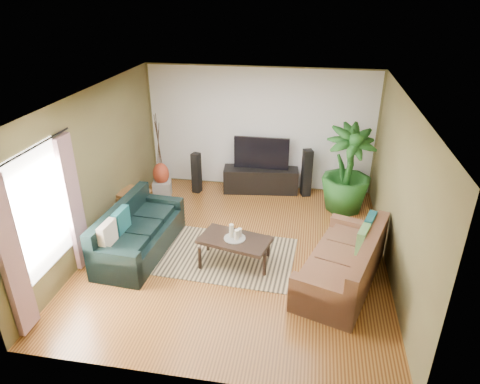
% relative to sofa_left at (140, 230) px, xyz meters
% --- Properties ---
extents(floor, '(5.50, 5.50, 0.00)m').
position_rel_sofa_left_xyz_m(floor, '(1.66, 0.29, -0.42)').
color(floor, '#9F6229').
rests_on(floor, ground).
extents(ceiling, '(5.50, 5.50, 0.00)m').
position_rel_sofa_left_xyz_m(ceiling, '(1.66, 0.29, 2.28)').
color(ceiling, white).
rests_on(ceiling, ground).
extents(wall_back, '(5.00, 0.00, 5.00)m').
position_rel_sofa_left_xyz_m(wall_back, '(1.66, 3.04, 0.93)').
color(wall_back, brown).
rests_on(wall_back, ground).
extents(wall_front, '(5.00, 0.00, 5.00)m').
position_rel_sofa_left_xyz_m(wall_front, '(1.66, -2.46, 0.93)').
color(wall_front, brown).
rests_on(wall_front, ground).
extents(wall_left, '(0.00, 5.50, 5.50)m').
position_rel_sofa_left_xyz_m(wall_left, '(-0.84, 0.29, 0.92)').
color(wall_left, brown).
rests_on(wall_left, ground).
extents(wall_right, '(0.00, 5.50, 5.50)m').
position_rel_sofa_left_xyz_m(wall_right, '(4.16, 0.29, 0.92)').
color(wall_right, brown).
rests_on(wall_right, ground).
extents(backwall_panel, '(4.90, 0.00, 4.90)m').
position_rel_sofa_left_xyz_m(backwall_panel, '(1.66, 3.03, 0.93)').
color(backwall_panel, white).
rests_on(backwall_panel, ground).
extents(window_pane, '(0.00, 1.80, 1.80)m').
position_rel_sofa_left_xyz_m(window_pane, '(-0.82, -1.31, 0.97)').
color(window_pane, white).
rests_on(window_pane, ground).
extents(curtain_near, '(0.08, 0.35, 2.20)m').
position_rel_sofa_left_xyz_m(curtain_near, '(-0.77, -2.06, 0.72)').
color(curtain_near, gray).
rests_on(curtain_near, ground).
extents(curtain_far, '(0.08, 0.35, 2.20)m').
position_rel_sofa_left_xyz_m(curtain_far, '(-0.77, -0.56, 0.72)').
color(curtain_far, gray).
rests_on(curtain_far, ground).
extents(curtain_rod, '(0.03, 1.90, 0.03)m').
position_rel_sofa_left_xyz_m(curtain_rod, '(-0.77, -1.31, 1.87)').
color(curtain_rod, black).
rests_on(curtain_rod, ground).
extents(sofa_left, '(1.00, 2.08, 0.85)m').
position_rel_sofa_left_xyz_m(sofa_left, '(0.00, 0.00, 0.00)').
color(sofa_left, black).
rests_on(sofa_left, floor).
extents(sofa_right, '(1.53, 2.26, 0.85)m').
position_rel_sofa_left_xyz_m(sofa_right, '(3.38, -0.28, 0.00)').
color(sofa_right, brown).
rests_on(sofa_right, floor).
extents(area_rug, '(2.32, 1.70, 0.01)m').
position_rel_sofa_left_xyz_m(area_rug, '(1.51, 0.09, -0.42)').
color(area_rug, tan).
rests_on(area_rug, floor).
extents(coffee_table, '(1.25, 0.87, 0.47)m').
position_rel_sofa_left_xyz_m(coffee_table, '(1.67, -0.06, -0.19)').
color(coffee_table, black).
rests_on(coffee_table, floor).
extents(candle_tray, '(0.35, 0.35, 0.02)m').
position_rel_sofa_left_xyz_m(candle_tray, '(1.67, -0.06, 0.05)').
color(candle_tray, gray).
rests_on(candle_tray, coffee_table).
extents(candle_tall, '(0.07, 0.07, 0.23)m').
position_rel_sofa_left_xyz_m(candle_tall, '(1.61, -0.03, 0.17)').
color(candle_tall, beige).
rests_on(candle_tall, candle_tray).
extents(candle_mid, '(0.07, 0.07, 0.18)m').
position_rel_sofa_left_xyz_m(candle_mid, '(1.71, -0.10, 0.14)').
color(candle_mid, beige).
rests_on(candle_mid, candle_tray).
extents(candle_short, '(0.07, 0.07, 0.14)m').
position_rel_sofa_left_xyz_m(candle_short, '(1.74, 0.00, 0.13)').
color(candle_short, beige).
rests_on(candle_short, candle_tray).
extents(tv_stand, '(1.68, 0.68, 0.55)m').
position_rel_sofa_left_xyz_m(tv_stand, '(1.74, 2.76, -0.15)').
color(tv_stand, black).
rests_on(tv_stand, floor).
extents(television, '(1.20, 0.07, 0.71)m').
position_rel_sofa_left_xyz_m(television, '(1.74, 2.78, 0.48)').
color(television, black).
rests_on(television, tv_stand).
extents(speaker_left, '(0.21, 0.22, 0.91)m').
position_rel_sofa_left_xyz_m(speaker_left, '(0.34, 2.47, 0.03)').
color(speaker_left, black).
rests_on(speaker_left, floor).
extents(speaker_right, '(0.24, 0.26, 1.05)m').
position_rel_sofa_left_xyz_m(speaker_right, '(2.74, 2.72, 0.10)').
color(speaker_right, black).
rests_on(speaker_right, floor).
extents(potted_plant, '(1.25, 1.25, 1.77)m').
position_rel_sofa_left_xyz_m(potted_plant, '(3.54, 2.18, 0.46)').
color(potted_plant, '#1D521B').
rests_on(potted_plant, floor).
extents(plant_pot, '(0.33, 0.33, 0.25)m').
position_rel_sofa_left_xyz_m(plant_pot, '(3.54, 2.18, -0.30)').
color(plant_pot, black).
rests_on(plant_pot, floor).
extents(pedestal, '(0.45, 0.45, 0.37)m').
position_rel_sofa_left_xyz_m(pedestal, '(-0.34, 2.11, -0.24)').
color(pedestal, '#979795').
rests_on(pedestal, floor).
extents(vase, '(0.34, 0.34, 0.48)m').
position_rel_sofa_left_xyz_m(vase, '(-0.34, 2.11, 0.12)').
color(vase, maroon).
rests_on(vase, pedestal).
extents(side_table, '(0.65, 0.65, 0.56)m').
position_rel_sofa_left_xyz_m(side_table, '(-0.59, 1.13, -0.15)').
color(side_table, brown).
rests_on(side_table, floor).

